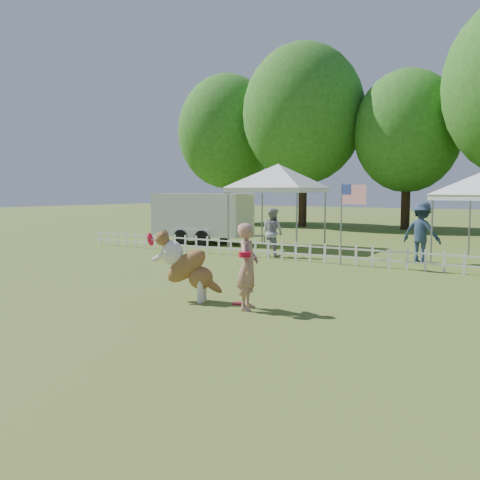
% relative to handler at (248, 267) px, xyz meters
% --- Properties ---
extents(ground, '(120.00, 120.00, 0.00)m').
position_rel_handler_xyz_m(ground, '(-0.80, -0.33, -0.80)').
color(ground, '#506E22').
rests_on(ground, ground).
extents(picket_fence, '(22.00, 0.08, 0.60)m').
position_rel_handler_xyz_m(picket_fence, '(-0.80, 6.67, -0.50)').
color(picket_fence, white).
rests_on(picket_fence, ground).
extents(handler, '(0.56, 0.68, 1.60)m').
position_rel_handler_xyz_m(handler, '(0.00, 0.00, 0.00)').
color(handler, '#AC7A67').
rests_on(handler, ground).
extents(dog, '(1.43, 0.94, 1.40)m').
position_rel_handler_xyz_m(dog, '(-1.42, -0.03, -0.10)').
color(dog, brown).
rests_on(dog, ground).
extents(frisbee_on_turf, '(0.29, 0.29, 0.02)m').
position_rel_handler_xyz_m(frisbee_on_turf, '(-0.43, 0.28, -0.79)').
color(frisbee_on_turf, red).
rests_on(frisbee_on_turf, ground).
extents(canopy_tent_left, '(3.28, 3.28, 3.16)m').
position_rel_handler_xyz_m(canopy_tent_left, '(-5.00, 9.80, 0.78)').
color(canopy_tent_left, white).
rests_on(canopy_tent_left, ground).
extents(cargo_trailer, '(5.15, 2.96, 2.13)m').
position_rel_handler_xyz_m(cargo_trailer, '(-8.45, 9.51, 0.26)').
color(cargo_trailer, white).
rests_on(cargo_trailer, ground).
extents(flag_pole, '(0.92, 0.34, 2.43)m').
position_rel_handler_xyz_m(flag_pole, '(-0.94, 6.46, 0.41)').
color(flag_pole, gray).
rests_on(flag_pole, ground).
extents(spectator_a, '(0.90, 0.77, 1.62)m').
position_rel_handler_xyz_m(spectator_a, '(-3.69, 7.18, 0.01)').
color(spectator_a, '#97989C').
rests_on(spectator_a, ground).
extents(spectator_b, '(1.32, 0.92, 1.87)m').
position_rel_handler_xyz_m(spectator_b, '(0.85, 8.41, 0.13)').
color(spectator_b, navy).
rests_on(spectator_b, ground).
extents(tree_far_left, '(6.60, 6.60, 11.00)m').
position_rel_handler_xyz_m(tree_far_left, '(-15.80, 21.67, 4.70)').
color(tree_far_left, '#295D1A').
rests_on(tree_far_left, ground).
extents(tree_left, '(7.40, 7.40, 12.00)m').
position_rel_handler_xyz_m(tree_left, '(-9.80, 21.17, 5.20)').
color(tree_left, '#295D1A').
rests_on(tree_left, ground).
extents(tree_center_left, '(6.00, 6.00, 9.80)m').
position_rel_handler_xyz_m(tree_center_left, '(-3.80, 22.17, 4.10)').
color(tree_center_left, '#295D1A').
rests_on(tree_center_left, ground).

